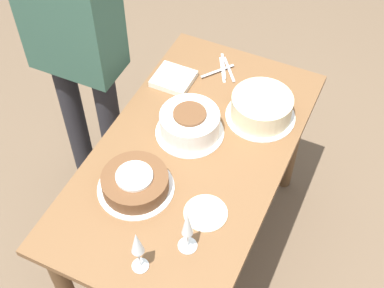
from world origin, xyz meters
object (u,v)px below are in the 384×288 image
cake_front_chocolate (135,183)px  wine_glass_near (187,226)px  cake_center_white (190,124)px  cake_back_decorated (261,108)px  wine_glass_far (137,245)px  person_cutting (73,29)px

cake_front_chocolate → wine_glass_near: bearing=63.7°
cake_center_white → cake_back_decorated: cake_center_white is taller
cake_back_decorated → wine_glass_far: (0.83, -0.13, 0.09)m
cake_front_chocolate → wine_glass_near: 0.33m
cake_back_decorated → wine_glass_near: bearing=-1.2°
cake_center_white → person_cutting: person_cutting is taller
wine_glass_near → person_cutting: 1.04m
cake_front_chocolate → wine_glass_near: size_ratio=1.37×
cake_front_chocolate → wine_glass_far: (0.28, 0.17, 0.11)m
cake_front_chocolate → wine_glass_far: bearing=31.6°
cake_front_chocolate → cake_center_white: bearing=169.3°
wine_glass_far → person_cutting: 1.04m
cake_center_white → wine_glass_near: wine_glass_near is taller
cake_front_chocolate → wine_glass_far: size_ratio=1.37×
wine_glass_near → cake_back_decorated: bearing=178.8°
wine_glass_near → wine_glass_far: bearing=-39.2°
cake_center_white → wine_glass_far: 0.63m
cake_front_chocolate → cake_back_decorated: 0.62m
person_cutting → wine_glass_far: bearing=-46.8°
wine_glass_far → person_cutting: (-0.75, -0.72, 0.09)m
cake_back_decorated → person_cutting: size_ratio=0.18×
cake_front_chocolate → person_cutting: size_ratio=0.18×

